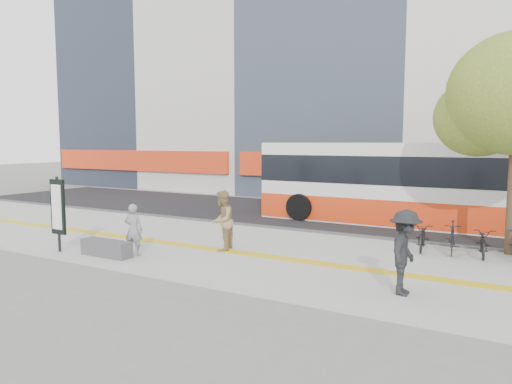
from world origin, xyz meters
The scene contains 12 objects.
ground centered at (0.00, 0.00, 0.00)m, with size 120.00×120.00×0.00m, color slate.
sidewalk centered at (0.00, 1.50, 0.04)m, with size 40.00×7.00×0.08m, color gray.
tactile_strip centered at (0.00, 1.00, 0.09)m, with size 40.00×0.45×0.01m, color gold.
street centered at (0.00, 9.00, 0.03)m, with size 40.00×8.00×0.06m, color black.
curb centered at (0.00, 5.00, 0.07)m, with size 40.00×0.25×0.14m, color #3C3C3F.
bench centered at (-2.60, -1.20, 0.30)m, with size 1.60×0.45×0.45m, color #3C3C3F.
signboard centered at (-4.20, -1.51, 1.37)m, with size 0.55×0.10×2.20m.
bus centered at (3.62, 8.50, 1.55)m, with size 11.94×2.83×3.18m.
bicycle_row centered at (6.13, 4.00, 0.51)m, with size 3.11×1.62×0.91m.
seated_woman centered at (-2.00, -0.74, 0.82)m, with size 0.54×0.35×1.47m, color black.
pedestrian_tan centered at (-0.19, 1.03, 0.97)m, with size 0.86×0.67×1.78m, color #987B51.
pedestrian_dark centered at (5.42, -0.49, 0.98)m, with size 1.16×0.67×1.80m, color black.
Camera 1 is at (7.56, -10.47, 3.26)m, focal length 33.41 mm.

